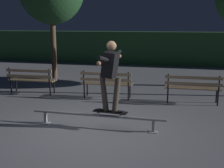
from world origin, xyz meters
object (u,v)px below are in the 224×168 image
(skateboarder, at_px, (110,70))
(skateboard, at_px, (110,112))
(park_bench_leftmost, at_px, (31,78))
(park_bench_left_center, at_px, (107,82))
(grind_rail, at_px, (97,117))
(park_bench_right_center, at_px, (193,86))

(skateboarder, bearing_deg, skateboard, 174.51)
(park_bench_leftmost, distance_m, park_bench_left_center, 2.59)
(park_bench_leftmost, bearing_deg, grind_rail, -40.07)
(skateboard, bearing_deg, park_bench_leftmost, 142.63)
(skateboard, height_order, park_bench_left_center, park_bench_left_center)
(grind_rail, relative_size, skateboard, 3.90)
(grind_rail, distance_m, skateboard, 0.34)
(park_bench_leftmost, height_order, park_bench_right_center, same)
(park_bench_left_center, relative_size, park_bench_right_center, 1.00)
(park_bench_left_center, bearing_deg, park_bench_right_center, 0.00)
(skateboarder, xyz_separation_m, park_bench_right_center, (1.83, 2.55, -0.78))
(skateboarder, bearing_deg, park_bench_left_center, 106.53)
(grind_rail, height_order, park_bench_left_center, park_bench_left_center)
(grind_rail, bearing_deg, park_bench_leftmost, 139.93)
(skateboard, relative_size, park_bench_leftmost, 0.49)
(park_bench_left_center, bearing_deg, skateboard, -73.52)
(skateboard, distance_m, park_bench_right_center, 3.15)
(park_bench_right_center, bearing_deg, park_bench_left_center, 180.00)
(skateboard, height_order, skateboarder, skateboarder)
(skateboard, xyz_separation_m, park_bench_right_center, (1.83, 2.55, 0.15))
(skateboarder, distance_m, park_bench_left_center, 2.78)
(park_bench_leftmost, relative_size, park_bench_left_center, 1.00)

